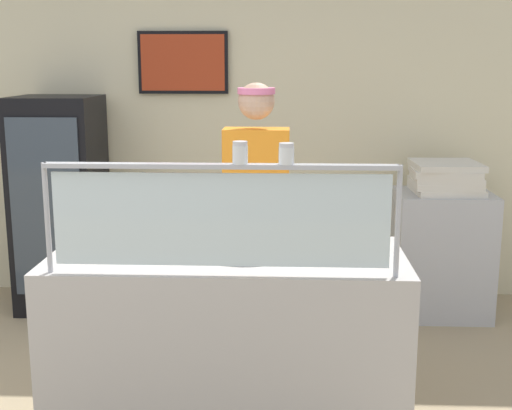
{
  "coord_description": "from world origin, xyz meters",
  "views": [
    {
      "loc": [
        1.16,
        -2.86,
        1.88
      ],
      "look_at": [
        1.01,
        0.42,
        1.19
      ],
      "focal_mm": 48.32,
      "sensor_mm": 36.0,
      "label": 1
    }
  ],
  "objects_px": {
    "drink_fridge": "(60,204)",
    "pizza_server": "(253,246)",
    "pizza_box_stack": "(445,177)",
    "parmesan_shaker": "(240,154)",
    "pizza_tray": "(246,249)",
    "worker_figure": "(257,213)",
    "pepper_flake_shaker": "(286,155)"
  },
  "relations": [
    {
      "from": "pizza_server",
      "to": "parmesan_shaker",
      "type": "xyz_separation_m",
      "value": [
        -0.04,
        -0.34,
        0.5
      ]
    },
    {
      "from": "drink_fridge",
      "to": "pizza_box_stack",
      "type": "relative_size",
      "value": 3.18
    },
    {
      "from": "pizza_server",
      "to": "pepper_flake_shaker",
      "type": "height_order",
      "value": "pepper_flake_shaker"
    },
    {
      "from": "pepper_flake_shaker",
      "to": "pizza_box_stack",
      "type": "height_order",
      "value": "pepper_flake_shaker"
    },
    {
      "from": "pizza_tray",
      "to": "pizza_box_stack",
      "type": "height_order",
      "value": "pizza_box_stack"
    },
    {
      "from": "pizza_server",
      "to": "parmesan_shaker",
      "type": "height_order",
      "value": "parmesan_shaker"
    },
    {
      "from": "worker_figure",
      "to": "pizza_tray",
      "type": "bearing_deg",
      "value": -92.1
    },
    {
      "from": "pizza_box_stack",
      "to": "pizza_server",
      "type": "bearing_deg",
      "value": -127.03
    },
    {
      "from": "parmesan_shaker",
      "to": "drink_fridge",
      "type": "xyz_separation_m",
      "value": [
        -1.52,
        2.14,
        -0.68
      ]
    },
    {
      "from": "drink_fridge",
      "to": "pizza_box_stack",
      "type": "distance_m",
      "value": 2.89
    },
    {
      "from": "pizza_server",
      "to": "drink_fridge",
      "type": "height_order",
      "value": "drink_fridge"
    },
    {
      "from": "worker_figure",
      "to": "pizza_box_stack",
      "type": "xyz_separation_m",
      "value": [
        1.33,
        1.08,
        0.04
      ]
    },
    {
      "from": "pizza_box_stack",
      "to": "drink_fridge",
      "type": "bearing_deg",
      "value": 179.13
    },
    {
      "from": "pizza_box_stack",
      "to": "parmesan_shaker",
      "type": "bearing_deg",
      "value": -122.99
    },
    {
      "from": "pizza_tray",
      "to": "parmesan_shaker",
      "type": "relative_size",
      "value": 5.1
    },
    {
      "from": "pizza_tray",
      "to": "pepper_flake_shaker",
      "type": "relative_size",
      "value": 5.46
    },
    {
      "from": "pizza_tray",
      "to": "worker_figure",
      "type": "height_order",
      "value": "worker_figure"
    },
    {
      "from": "pizza_tray",
      "to": "pizza_server",
      "type": "bearing_deg",
      "value": -30.81
    },
    {
      "from": "worker_figure",
      "to": "parmesan_shaker",
      "type": "bearing_deg",
      "value": -91.6
    },
    {
      "from": "pizza_server",
      "to": "drink_fridge",
      "type": "distance_m",
      "value": 2.38
    },
    {
      "from": "pizza_tray",
      "to": "pizza_server",
      "type": "xyz_separation_m",
      "value": [
        0.03,
        -0.02,
        0.02
      ]
    },
    {
      "from": "drink_fridge",
      "to": "pepper_flake_shaker",
      "type": "bearing_deg",
      "value": -51.18
    },
    {
      "from": "pizza_tray",
      "to": "parmesan_shaker",
      "type": "xyz_separation_m",
      "value": [
        -0.0,
        -0.36,
        0.52
      ]
    },
    {
      "from": "drink_fridge",
      "to": "pizza_server",
      "type": "bearing_deg",
      "value": -49.01
    },
    {
      "from": "pizza_tray",
      "to": "worker_figure",
      "type": "bearing_deg",
      "value": 87.9
    },
    {
      "from": "pepper_flake_shaker",
      "to": "pizza_server",
      "type": "bearing_deg",
      "value": 115.03
    },
    {
      "from": "pizza_tray",
      "to": "pizza_box_stack",
      "type": "distance_m",
      "value": 2.2
    },
    {
      "from": "pizza_tray",
      "to": "worker_figure",
      "type": "relative_size",
      "value": 0.28
    },
    {
      "from": "parmesan_shaker",
      "to": "pizza_box_stack",
      "type": "bearing_deg",
      "value": 57.01
    },
    {
      "from": "drink_fridge",
      "to": "pizza_box_stack",
      "type": "bearing_deg",
      "value": -0.87
    },
    {
      "from": "worker_figure",
      "to": "pizza_server",
      "type": "bearing_deg",
      "value": -89.18
    },
    {
      "from": "pizza_tray",
      "to": "pizza_server",
      "type": "relative_size",
      "value": 1.78
    }
  ]
}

